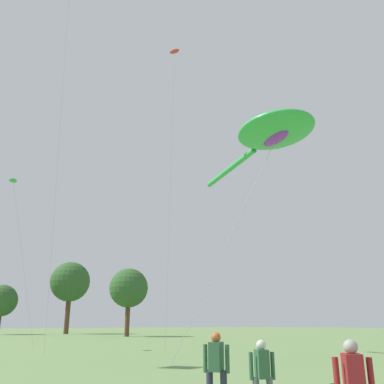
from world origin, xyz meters
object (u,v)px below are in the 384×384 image
Objects in this scene: big_show_kite at (273,133)px; person_brown_coat at (216,365)px; small_kite_tiny_distant at (69,1)px; small_kite_triangle_green at (174,64)px; small_kite_stunt_black at (13,183)px; person_tall_center at (262,373)px; tree_oak_left at (2,301)px; tree_broad_distant at (70,282)px; tree_shrub_far at (129,288)px.

person_brown_coat is at bearing -38.86° from big_show_kite.
small_kite_tiny_distant reaches higher than small_kite_triangle_green.
small_kite_tiny_distant is 2.09× the size of small_kite_stunt_black.
tree_oak_left is (13.57, 67.73, 4.36)m from person_tall_center.
small_kite_stunt_black is 43.93m from tree_oak_left.
big_show_kite is 0.99× the size of tree_broad_distant.
tree_shrub_far is (24.53, 45.12, 5.46)m from person_brown_coat.
person_brown_coat is at bearing -110.55° from tree_broad_distant.
tree_broad_distant is (16.19, 51.59, -9.37)m from small_kite_triangle_green.
person_brown_coat is at bearing 30.11° from small_kite_stunt_black.
small_kite_triangle_green is at bearing 58.56° from small_kite_stunt_black.
small_kite_tiny_distant is 53.89m from tree_broad_distant.
person_tall_center is 28.17m from small_kite_tiny_distant.
small_kite_triangle_green is at bearing -96.46° from tree_oak_left.
small_kite_tiny_distant is 8.73m from small_kite_triangle_green.
small_kite_tiny_distant is (1.69, 17.62, 21.92)m from person_tall_center.
big_show_kite is 59.34m from tree_broad_distant.
tree_oak_left is (13.89, 66.77, 4.28)m from person_brown_coat.
small_kite_triangle_green is 2.07× the size of tree_shrub_far.
tree_broad_distant is (14.04, 57.59, -2.85)m from big_show_kite.
small_kite_stunt_black is 44.62m from tree_broad_distant.
small_kite_stunt_black is 0.65× the size of small_kite_triangle_green.
person_tall_center is at bearing -34.11° from big_show_kite.
tree_broad_distant is (21.71, 38.84, -3.34)m from small_kite_stunt_black.
small_kite_stunt_black is (2.20, 24.95, 10.92)m from person_brown_coat.
person_brown_coat is 0.13× the size of tree_broad_distant.
small_kite_tiny_distant reaches higher than tree_shrub_far.
big_show_kite is at bearing 1.43° from small_kite_triangle_green.
tree_oak_left is (11.88, 50.11, -17.55)m from small_kite_tiny_distant.
tree_broad_distant is at bearing 144.30° from small_kite_triangle_green.
big_show_kite is 15.64m from person_brown_coat.
big_show_kite is 0.97× the size of small_kite_stunt_black.
person_tall_center is 0.16× the size of tree_shrub_far.
tree_broad_distant reaches higher than big_show_kite.
tree_oak_left is at bearing -125.73° from small_kite_tiny_distant.
big_show_kite is 0.63× the size of small_kite_triangle_green.
person_brown_coat is (-9.87, -6.20, -10.43)m from big_show_kite.
tree_broad_distant is at bearing -174.72° from big_show_kite.
person_brown_coat is 0.20× the size of tree_oak_left.
tree_oak_left is at bearing 45.53° from person_brown_coat.
small_kite_stunt_black is (1.87, 25.91, 11.00)m from person_tall_center.
small_kite_stunt_black is at bearing -138.77° from big_show_kite.
tree_broad_distant is at bearing 12.04° from person_tall_center.
small_kite_stunt_black is at bearing -137.92° from tree_shrub_far.
tree_shrub_far is (24.20, 46.08, 5.53)m from person_tall_center.
person_tall_center is 22.76m from small_kite_triangle_green.
small_kite_triangle_green reaches higher than tree_oak_left.
small_kite_triangle_green is at bearing 24.97° from person_brown_coat.
tree_shrub_far is at bearing 4.34° from person_tall_center.
tree_oak_left is (11.70, 41.82, -6.64)m from small_kite_stunt_black.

